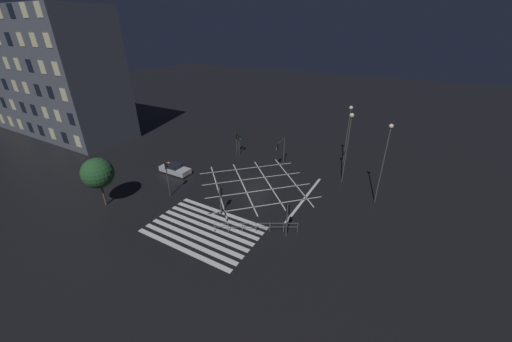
# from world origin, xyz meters

# --- Properties ---
(ground_plane) EXTENTS (200.00, 200.00, 0.00)m
(ground_plane) POSITION_xyz_m (0.00, 0.00, 0.00)
(ground_plane) COLOR black
(road_markings) EXTENTS (16.14, 21.68, 0.01)m
(road_markings) POSITION_xyz_m (0.34, -7.21, 0.00)
(road_markings) COLOR silver
(road_markings) RESTS_ON ground_plane
(office_building) EXTENTS (31.62, 10.06, 20.57)m
(office_building) POSITION_xyz_m (-42.51, -0.01, 10.29)
(office_building) COLOR #4C515B
(office_building) RESTS_ON ground_plane
(traffic_light_median_south) EXTENTS (0.36, 0.39, 3.23)m
(traffic_light_median_south) POSITION_xyz_m (-0.02, -7.25, 2.31)
(traffic_light_median_south) COLOR #424244
(traffic_light_median_south) RESTS_ON ground_plane
(traffic_light_se_cross) EXTENTS (0.36, 0.39, 3.50)m
(traffic_light_se_cross) POSITION_xyz_m (7.34, -7.05, 2.51)
(traffic_light_se_cross) COLOR #424244
(traffic_light_se_cross) RESTS_ON ground_plane
(traffic_light_median_north) EXTENTS (0.36, 2.67, 3.79)m
(traffic_light_median_north) POSITION_xyz_m (0.17, 6.40, 2.79)
(traffic_light_median_north) COLOR #424244
(traffic_light_median_north) RESTS_ON ground_plane
(traffic_light_nw_cross) EXTENTS (0.36, 0.39, 3.52)m
(traffic_light_nw_cross) POSITION_xyz_m (-7.48, 7.00, 2.52)
(traffic_light_nw_cross) COLOR #424244
(traffic_light_nw_cross) RESTS_ON ground_plane
(traffic_light_sw_main) EXTENTS (0.39, 0.36, 4.54)m
(traffic_light_sw_main) POSITION_xyz_m (-7.25, -7.31, 3.23)
(traffic_light_sw_main) COLOR #424244
(traffic_light_sw_main) RESTS_ON ground_plane
(traffic_light_nw_main) EXTENTS (0.39, 0.36, 3.26)m
(traffic_light_nw_main) POSITION_xyz_m (-6.95, 7.10, 2.33)
(traffic_light_nw_main) COLOR #424244
(traffic_light_nw_main) RESTS_ON ground_plane
(street_lamp_east) EXTENTS (0.51, 0.51, 8.25)m
(street_lamp_east) POSITION_xyz_m (7.72, 12.08, 5.83)
(street_lamp_east) COLOR #424244
(street_lamp_east) RESTS_ON ground_plane
(street_lamp_west) EXTENTS (0.46, 0.46, 9.08)m
(street_lamp_west) POSITION_xyz_m (13.57, 3.21, 6.00)
(street_lamp_west) COLOR #424244
(street_lamp_west) RESTS_ON ground_plane
(street_lamp_far) EXTENTS (0.52, 0.52, 8.88)m
(street_lamp_far) POSITION_xyz_m (9.12, 6.05, 6.26)
(street_lamp_far) COLOR #424244
(street_lamp_far) RESTS_ON ground_plane
(street_tree_near) EXTENTS (3.26, 3.26, 5.53)m
(street_tree_near) POSITION_xyz_m (-12.21, -12.15, 3.89)
(street_tree_near) COLOR brown
(street_tree_near) RESTS_ON ground_plane
(waiting_car) EXTENTS (4.31, 1.74, 1.28)m
(waiting_car) POSITION_xyz_m (-10.98, -2.69, 0.61)
(waiting_car) COLOR #B7BABC
(waiting_car) RESTS_ON ground_plane
(pedestrian_railing) EXTENTS (6.96, 4.00, 1.05)m
(pedestrian_railing) POSITION_xyz_m (4.59, -8.03, 0.67)
(pedestrian_railing) COLOR gray
(pedestrian_railing) RESTS_ON ground_plane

